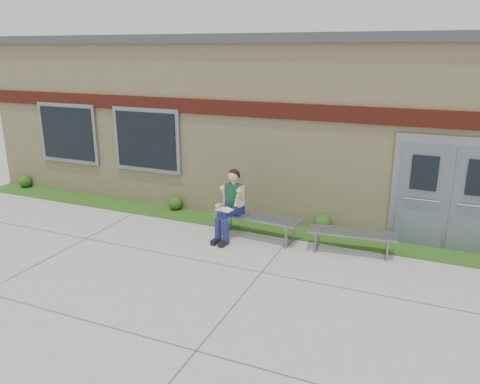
% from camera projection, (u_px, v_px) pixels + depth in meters
% --- Properties ---
extents(ground, '(80.00, 80.00, 0.00)m').
position_uv_depth(ground, '(200.00, 274.00, 8.41)').
color(ground, '#9E9E99').
rests_on(ground, ground).
extents(grass_strip, '(16.00, 0.80, 0.02)m').
position_uv_depth(grass_strip, '(253.00, 225.00, 10.69)').
color(grass_strip, '#195215').
rests_on(grass_strip, ground).
extents(school_building, '(16.20, 6.22, 4.20)m').
position_uv_depth(school_building, '(298.00, 115.00, 13.05)').
color(school_building, beige).
rests_on(school_building, ground).
extents(bench_left, '(1.94, 0.69, 0.49)m').
position_uv_depth(bench_left, '(257.00, 221.00, 9.93)').
color(bench_left, slate).
rests_on(bench_left, ground).
extents(bench_right, '(1.74, 0.65, 0.44)m').
position_uv_depth(bench_right, '(352.00, 237.00, 9.19)').
color(bench_right, slate).
rests_on(bench_right, ground).
extents(girl, '(0.53, 0.92, 1.48)m').
position_uv_depth(girl, '(230.00, 203.00, 9.81)').
color(girl, navy).
rests_on(girl, ground).
extents(shrub_west, '(0.35, 0.35, 0.35)m').
position_uv_depth(shrub_west, '(25.00, 181.00, 13.56)').
color(shrub_west, '#195215').
rests_on(shrub_west, grass_strip).
extents(shrub_mid, '(0.34, 0.34, 0.34)m').
position_uv_depth(shrub_mid, '(175.00, 203.00, 11.68)').
color(shrub_mid, '#195215').
rests_on(shrub_mid, grass_strip).
extents(shrub_east, '(0.38, 0.38, 0.38)m').
position_uv_depth(shrub_east, '(322.00, 223.00, 10.27)').
color(shrub_east, '#195215').
rests_on(shrub_east, grass_strip).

